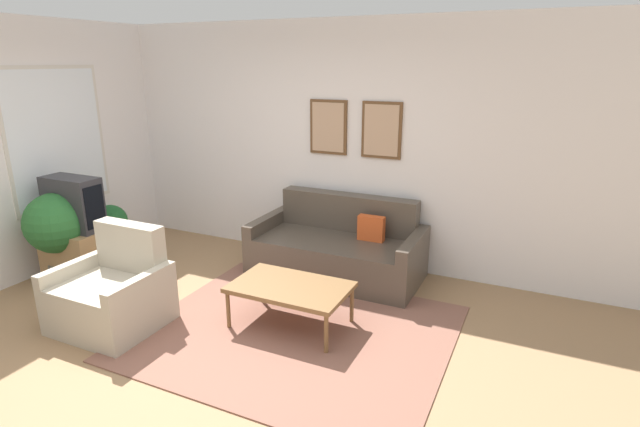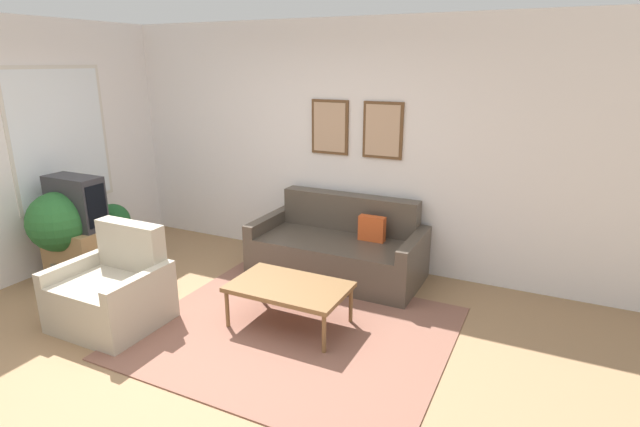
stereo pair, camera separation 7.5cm
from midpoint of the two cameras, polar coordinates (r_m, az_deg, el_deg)
ground_plane at (r=4.24m, az=-14.53°, el=-15.68°), size 16.00×16.00×0.00m
area_rug at (r=4.45m, az=-2.51°, el=-13.36°), size 2.59×2.20×0.01m
wall_back at (r=5.75m, az=0.74°, el=8.00°), size 8.00×0.09×2.70m
wall_left_window at (r=6.05m, az=-30.66°, el=6.11°), size 0.08×8.00×2.70m
couch at (r=5.44m, az=2.58°, el=-4.13°), size 1.81×0.90×0.84m
coffee_table at (r=4.40m, az=-3.04°, el=-8.54°), size 1.02×0.63×0.39m
tv_stand at (r=5.95m, az=-25.13°, el=-4.03°), size 0.66×0.51×0.56m
tv at (r=5.79m, az=-25.80°, el=1.15°), size 0.63×0.28×0.56m
armchair at (r=4.81m, az=-22.13°, el=-8.43°), size 0.87×0.76×0.87m
potted_plant_tall at (r=5.81m, az=-27.33°, el=-1.18°), size 0.63×0.63×0.98m
potted_plant_by_window at (r=6.29m, az=-22.14°, el=-1.61°), size 0.38×0.38×0.67m
potted_plant_small at (r=6.26m, az=-23.84°, el=-1.15°), size 0.44×0.44×0.73m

